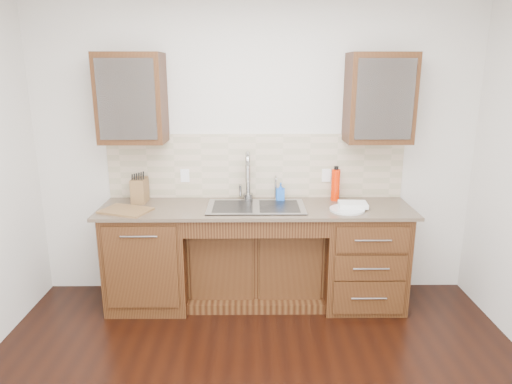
{
  "coord_description": "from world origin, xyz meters",
  "views": [
    {
      "loc": [
        -0.03,
        -2.36,
        2.06
      ],
      "look_at": [
        0.0,
        1.4,
        1.05
      ],
      "focal_mm": 32.0,
      "sensor_mm": 36.0,
      "label": 1
    }
  ],
  "objects_px": {
    "water_bottle": "(335,185)",
    "knife_block": "(140,190)",
    "soap_bottle": "(281,192)",
    "plate": "(347,209)",
    "cutting_board": "(126,211)"
  },
  "relations": [
    {
      "from": "plate",
      "to": "knife_block",
      "type": "height_order",
      "value": "knife_block"
    },
    {
      "from": "plate",
      "to": "cutting_board",
      "type": "distance_m",
      "value": 1.86
    },
    {
      "from": "soap_bottle",
      "to": "plate",
      "type": "xyz_separation_m",
      "value": [
        0.55,
        -0.3,
        -0.07
      ]
    },
    {
      "from": "soap_bottle",
      "to": "knife_block",
      "type": "height_order",
      "value": "knife_block"
    },
    {
      "from": "soap_bottle",
      "to": "knife_block",
      "type": "xyz_separation_m",
      "value": [
        -1.26,
        -0.03,
        0.03
      ]
    },
    {
      "from": "plate",
      "to": "knife_block",
      "type": "relative_size",
      "value": 1.37
    },
    {
      "from": "water_bottle",
      "to": "soap_bottle",
      "type": "bearing_deg",
      "value": -179.01
    },
    {
      "from": "water_bottle",
      "to": "knife_block",
      "type": "xyz_separation_m",
      "value": [
        -1.76,
        -0.04,
        -0.03
      ]
    },
    {
      "from": "water_bottle",
      "to": "plate",
      "type": "xyz_separation_m",
      "value": [
        0.05,
        -0.31,
        -0.13
      ]
    },
    {
      "from": "plate",
      "to": "water_bottle",
      "type": "bearing_deg",
      "value": 98.99
    },
    {
      "from": "plate",
      "to": "cutting_board",
      "type": "height_order",
      "value": "cutting_board"
    },
    {
      "from": "soap_bottle",
      "to": "knife_block",
      "type": "distance_m",
      "value": 1.26
    },
    {
      "from": "water_bottle",
      "to": "plate",
      "type": "relative_size",
      "value": 0.97
    },
    {
      "from": "water_bottle",
      "to": "cutting_board",
      "type": "xyz_separation_m",
      "value": [
        -1.81,
        -0.33,
        -0.13
      ]
    },
    {
      "from": "soap_bottle",
      "to": "cutting_board",
      "type": "relative_size",
      "value": 0.42
    }
  ]
}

